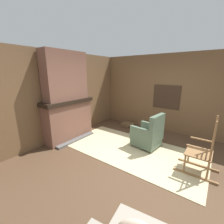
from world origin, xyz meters
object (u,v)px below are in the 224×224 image
Objects in this scene: armchair at (148,135)px; storage_case at (80,95)px; firewood_stack at (127,124)px; oil_lamp_vase at (58,97)px; rocking_chair at (201,154)px.

armchair is 2.48m from storage_case.
armchair is 1.76m from firewood_stack.
storage_case is at bearing 15.50° from armchair.
oil_lamp_vase is at bearing -112.38° from firewood_stack.
storage_case is (-2.26, -0.33, 0.96)m from armchair.
firewood_stack is (-1.32, 1.14, -0.28)m from armchair.
armchair is 1.35m from rocking_chair.
armchair is at bearing -16.32° from rocking_chair.
storage_case reaches higher than firewood_stack.
rocking_chair is (1.30, -0.38, 0.07)m from armchair.
rocking_chair is 3.75m from oil_lamp_vase.
storage_case is (0.00, 0.82, -0.02)m from oil_lamp_vase.
storage_case reaches higher than rocking_chair.
firewood_stack is at bearing 57.32° from storage_case.
firewood_stack is 2.78m from oil_lamp_vase.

